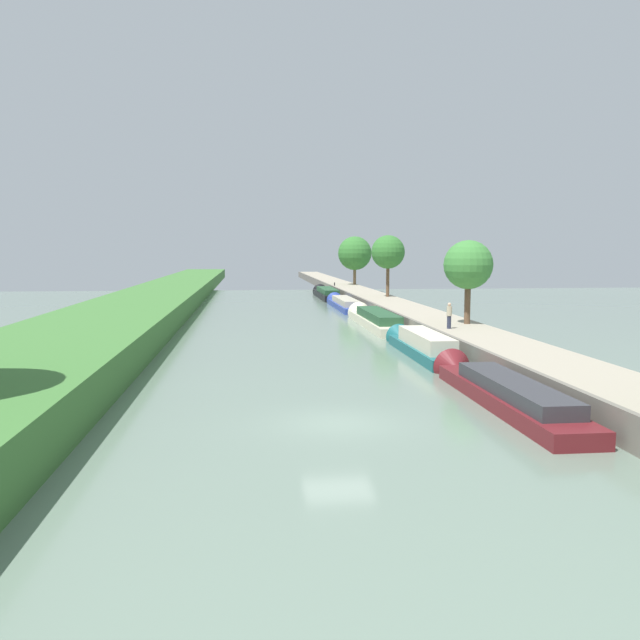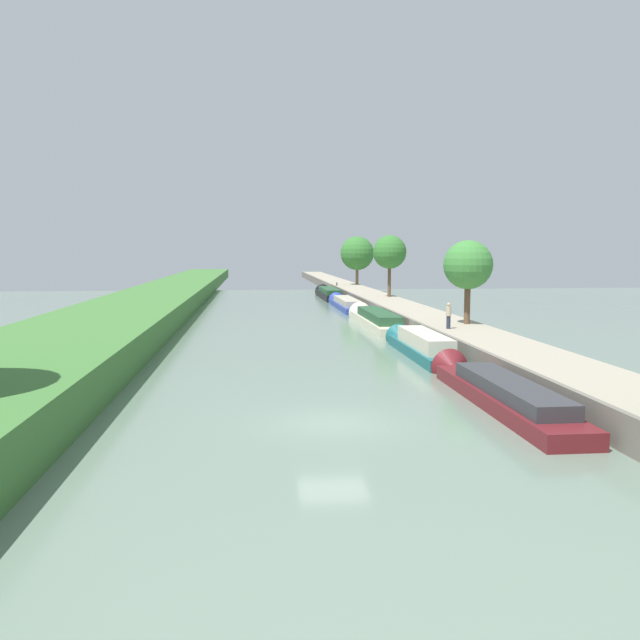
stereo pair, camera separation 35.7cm
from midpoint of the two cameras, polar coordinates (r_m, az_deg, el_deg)
The scene contains 13 objects.
ground_plane at distance 23.83m, azimuth 1.57°, elevation -8.90°, with size 160.00×160.00×0.00m, color slate.
right_towpath at distance 27.14m, azimuth 24.60°, elevation -6.31°, with size 4.10×260.00×1.18m.
stone_quay at distance 26.12m, azimuth 20.45°, elevation -6.56°, with size 0.25×260.00×1.23m.
narrowboat_maroon at distance 27.88m, azimuth 15.30°, elevation -5.90°, with size 1.98×13.28×1.88m.
narrowboat_teal at distance 39.44m, azimuth 8.87°, elevation -2.13°, with size 1.87×11.61×2.04m.
narrowboat_cream at distance 54.11m, azimuth 4.94°, elevation 0.08°, with size 2.18×15.69×2.07m.
narrowboat_blue at distance 70.62m, azimuth 2.32°, elevation 1.43°, with size 1.99×15.17×1.89m.
narrowboat_black at distance 85.91m, azimuth 0.83°, elevation 2.31°, with size 2.19×15.49×2.08m.
tree_rightbank_midnear at distance 45.48m, azimuth 12.91°, elevation 4.64°, with size 3.30×3.30×5.65m.
tree_rightbank_midfar at distance 71.05m, azimuth 6.18°, elevation 5.85°, with size 3.58×3.58×6.58m.
tree_rightbank_far at distance 95.82m, azimuth 3.34°, elevation 5.78°, with size 4.87×4.87×6.98m.
person_walking at distance 42.58m, azimuth 11.30°, elevation 0.42°, with size 0.34×0.34×1.66m.
mooring_bollard_far at distance 93.01m, azimuth 1.58°, elevation 3.13°, with size 0.16×0.16×0.45m.
Camera 2 is at (-2.77, -22.85, 6.14)m, focal length 36.99 mm.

